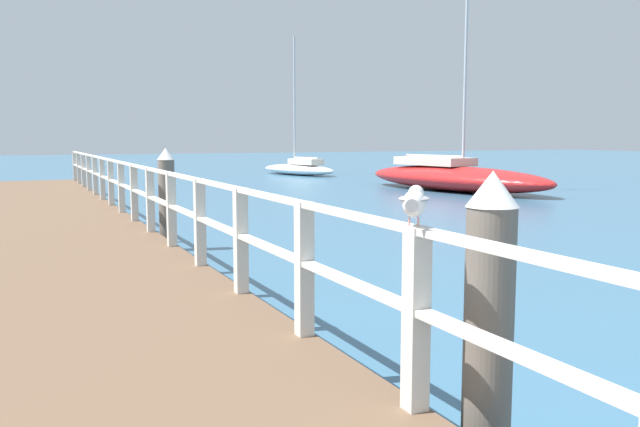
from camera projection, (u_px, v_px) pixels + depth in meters
The scene contains 7 objects.
pier_deck at pixel (61, 237), 11.62m from camera, with size 2.74×26.50×0.42m, color brown.
pier_railing at pixel (134, 186), 12.06m from camera, with size 0.12×25.02×1.05m.
dock_piling_near at pixel (489, 327), 3.70m from camera, with size 0.29×0.29×1.77m.
dock_piling_far at pixel (167, 199), 11.31m from camera, with size 0.29×0.29×1.77m.
seagull_foreground at pixel (414, 202), 3.64m from camera, with size 0.32×0.41×0.21m.
boat_1 at pixel (453, 177), 24.17m from camera, with size 3.73×9.03×9.02m.
boat_2 at pixel (299, 168), 34.29m from camera, with size 2.92×5.62×7.11m.
Camera 1 is at (-0.72, 0.89, 1.95)m, focal length 36.93 mm.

